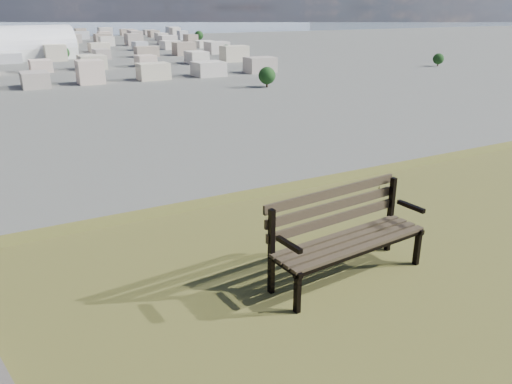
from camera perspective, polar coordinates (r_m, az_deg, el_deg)
park_bench at (r=5.17m, az=10.05°, el=-4.30°), size 1.76×0.71×0.90m
arena at (r=316.71m, az=-25.44°, el=14.48°), size 60.47×32.76×24.25m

